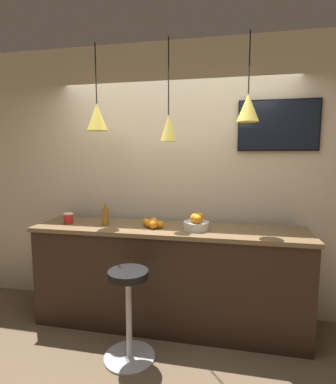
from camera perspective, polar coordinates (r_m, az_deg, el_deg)
name	(u,v)px	position (r m, az deg, el deg)	size (l,w,h in m)	color
ground_plane	(150,373)	(2.79, -3.40, -31.12)	(14.00, 14.00, 0.00)	brown
back_wall	(176,180)	(3.29, 1.45, 2.35)	(8.00, 0.06, 2.90)	beige
service_counter	(168,276)	(3.12, 0.00, -15.80)	(2.68, 0.61, 1.02)	black
bar_stool	(129,305)	(2.69, -7.50, -20.53)	(0.44, 0.44, 0.78)	#B7B7BC
fruit_bowl	(197,223)	(2.85, 5.48, -5.94)	(0.24, 0.24, 0.17)	beige
orange_pile	(153,224)	(2.95, -2.91, -6.03)	(0.23, 0.23, 0.09)	orange
juice_bottle	(106,216)	(3.09, -11.80, -4.52)	(0.07, 0.07, 0.22)	olive
spread_jar	(69,218)	(3.28, -18.41, -4.76)	(0.10, 0.10, 0.11)	red
pendant_lamp_left	(97,117)	(3.14, -13.36, 13.72)	(0.21, 0.21, 0.84)	black
pendant_lamp_middle	(169,128)	(2.91, 0.11, 12.15)	(0.16, 0.16, 0.95)	black
pendant_lamp_right	(248,108)	(2.87, 14.99, 15.27)	(0.20, 0.20, 0.78)	black
mounted_tv	(278,125)	(3.22, 20.27, 11.81)	(0.78, 0.04, 0.50)	black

